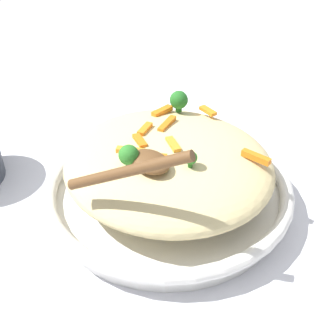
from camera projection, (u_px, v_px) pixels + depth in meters
The scene contains 16 objects.
ground_plane at pixel (168, 203), 0.61m from camera, with size 2.40×2.40×0.00m, color silver.
serving_bowl at pixel (168, 190), 0.60m from camera, with size 0.34×0.34×0.04m.
pasta_mound at pixel (168, 163), 0.57m from camera, with size 0.29×0.27×0.07m, color #DBC689.
carrot_piece_0 at pixel (143, 131), 0.58m from camera, with size 0.03×0.01×0.01m, color orange.
carrot_piece_1 at pixel (208, 111), 0.64m from camera, with size 0.03×0.01×0.01m, color orange.
carrot_piece_2 at pixel (162, 111), 0.63m from camera, with size 0.04×0.01×0.01m, color orange.
carrot_piece_3 at pixel (256, 157), 0.53m from camera, with size 0.04×0.01×0.01m, color orange.
carrot_piece_4 at pixel (131, 151), 0.54m from camera, with size 0.04×0.01×0.01m, color orange.
carrot_piece_5 at pixel (150, 157), 0.53m from camera, with size 0.04×0.01×0.01m, color orange.
carrot_piece_6 at pixel (172, 145), 0.55m from camera, with size 0.03×0.01×0.01m, color orange.
carrot_piece_7 at pixel (140, 141), 0.56m from camera, with size 0.03×0.01×0.01m, color orange.
carrot_piece_8 at pixel (167, 124), 0.59m from camera, with size 0.04×0.01×0.01m, color orange.
broccoli_floret_0 at pixel (129, 155), 0.51m from camera, with size 0.03×0.03×0.03m.
broccoli_floret_1 at pixel (179, 100), 0.63m from camera, with size 0.03×0.03×0.03m.
broccoli_floret_2 at pixel (190, 158), 0.51m from camera, with size 0.02×0.02×0.02m.
serving_spoon at pixel (143, 165), 0.48m from camera, with size 0.13×0.12×0.08m.
Camera 1 is at (0.34, -0.32, 0.40)m, focal length 45.76 mm.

